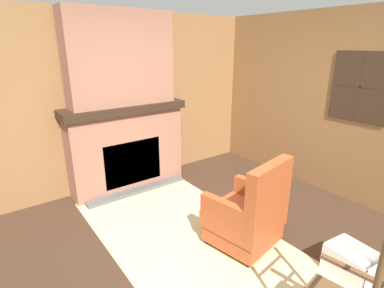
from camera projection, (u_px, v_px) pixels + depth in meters
ground_plane at (219, 260)px, 3.04m from camera, size 14.00×14.00×0.00m
wood_panel_wall_left at (117, 102)px, 4.42m from camera, size 0.06×5.22×2.55m
wood_panel_wall_back at (356, 108)px, 3.95m from camera, size 5.22×0.09×2.55m
fireplace_hearth at (127, 147)px, 4.44m from camera, size 0.61×1.77×1.27m
chimney_breast at (120, 59)px, 4.05m from camera, size 0.35×1.47×1.26m
area_rug at (200, 248)px, 3.22m from camera, size 3.46×1.64×0.01m
armchair at (248, 216)px, 3.17m from camera, size 0.78×0.79×1.02m
firewood_stack at (264, 182)px, 4.55m from camera, size 0.35×0.45×0.21m
laundry_basket at (352, 264)px, 2.79m from camera, size 0.47×0.37×0.29m
oil_lamp_vase at (103, 99)px, 4.09m from camera, size 0.13×0.13×0.28m
storage_case at (150, 97)px, 4.51m from camera, size 0.15×0.22×0.13m
decorative_plate_on_mantel at (123, 94)px, 4.26m from camera, size 0.08×0.30×0.29m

